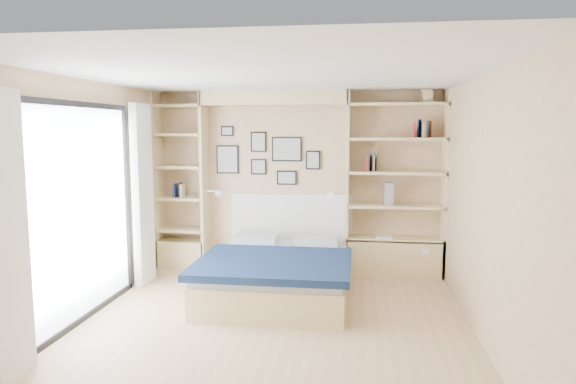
# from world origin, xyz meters

# --- Properties ---
(ground) EXTENTS (4.50, 4.50, 0.00)m
(ground) POSITION_xyz_m (0.00, 0.00, 0.00)
(ground) COLOR tan
(ground) RESTS_ON ground
(room_shell) EXTENTS (4.50, 4.50, 4.50)m
(room_shell) POSITION_xyz_m (-0.39, 1.52, 1.08)
(room_shell) COLOR tan
(room_shell) RESTS_ON ground
(bed) EXTENTS (1.73, 2.28, 1.07)m
(bed) POSITION_xyz_m (-0.09, 1.03, 0.28)
(bed) COLOR #DFC787
(bed) RESTS_ON ground
(photo_gallery) EXTENTS (1.48, 0.02, 0.82)m
(photo_gallery) POSITION_xyz_m (-0.45, 2.22, 1.60)
(photo_gallery) COLOR black
(photo_gallery) RESTS_ON ground
(reading_lamps) EXTENTS (1.92, 0.12, 0.15)m
(reading_lamps) POSITION_xyz_m (-0.30, 2.00, 1.10)
(reading_lamps) COLOR silver
(reading_lamps) RESTS_ON ground
(shelf_decor) EXTENTS (3.56, 0.23, 2.03)m
(shelf_decor) POSITION_xyz_m (1.11, 2.07, 1.70)
(shelf_decor) COLOR maroon
(shelf_decor) RESTS_ON ground
(deck_chair) EXTENTS (0.57, 0.87, 0.83)m
(deck_chair) POSITION_xyz_m (-3.22, 1.30, 0.40)
(deck_chair) COLOR tan
(deck_chair) RESTS_ON ground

